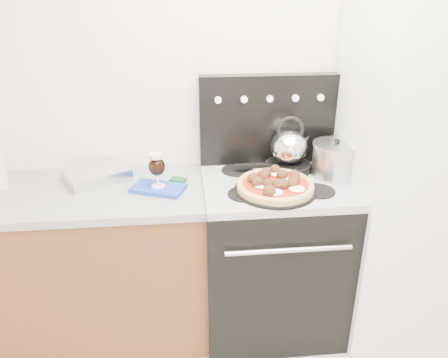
{
  "coord_description": "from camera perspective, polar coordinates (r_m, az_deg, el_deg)",
  "views": [
    {
      "loc": [
        -0.4,
        -0.87,
        1.87
      ],
      "look_at": [
        -0.2,
        1.05,
        1.0
      ],
      "focal_mm": 35.0,
      "sensor_mm": 36.0,
      "label": 1
    }
  ],
  "objects": [
    {
      "name": "backguard",
      "position": [
        2.47,
        5.67,
        7.73
      ],
      "size": [
        0.76,
        0.08,
        0.5
      ],
      "primitive_type": "cube",
      "color": "black",
      "rests_on": "cooktop"
    },
    {
      "name": "skillet",
      "position": [
        2.43,
        8.34,
        1.57
      ],
      "size": [
        0.26,
        0.26,
        0.04
      ],
      "primitive_type": "cylinder",
      "rotation": [
        0.0,
        0.0,
        -0.04
      ],
      "color": "black",
      "rests_on": "cooktop"
    },
    {
      "name": "cooktop",
      "position": [
        2.32,
        6.69,
        -0.65
      ],
      "size": [
        0.76,
        0.65,
        0.04
      ],
      "primitive_type": "cube",
      "color": "#ADADB2",
      "rests_on": "stove_body"
    },
    {
      "name": "tea_kettle",
      "position": [
        2.38,
        8.53,
        4.52
      ],
      "size": [
        0.25,
        0.25,
        0.22
      ],
      "primitive_type": null,
      "rotation": [
        0.0,
        0.0,
        0.26
      ],
      "color": "silver",
      "rests_on": "skillet"
    },
    {
      "name": "room_shell",
      "position": [
        1.38,
        11.68,
        -2.95
      ],
      "size": [
        3.52,
        3.01,
        2.52
      ],
      "color": "#B7B0A7",
      "rests_on": "ground"
    },
    {
      "name": "oven_mitt",
      "position": [
        2.25,
        -8.58,
        -1.23
      ],
      "size": [
        0.3,
        0.24,
        0.02
      ],
      "primitive_type": "cube",
      "rotation": [
        0.0,
        0.0,
        -0.39
      ],
      "color": "#1E41B2",
      "rests_on": "countertop"
    },
    {
      "name": "pizza",
      "position": [
        2.17,
        6.72,
        -0.64
      ],
      "size": [
        0.47,
        0.47,
        0.05
      ],
      "primitive_type": null,
      "rotation": [
        0.0,
        0.0,
        -0.27
      ],
      "color": "tan",
      "rests_on": "pizza_pan"
    },
    {
      "name": "pizza_pan",
      "position": [
        2.19,
        6.68,
        -1.44
      ],
      "size": [
        0.5,
        0.5,
        0.01
      ],
      "primitive_type": "cylinder",
      "rotation": [
        0.0,
        0.0,
        -0.25
      ],
      "color": "black",
      "rests_on": "cooktop"
    },
    {
      "name": "stove_body",
      "position": [
        2.54,
        6.19,
        -10.09
      ],
      "size": [
        0.76,
        0.65,
        0.88
      ],
      "primitive_type": "cube",
      "color": "black",
      "rests_on": "ground"
    },
    {
      "name": "fridge",
      "position": [
        2.52,
        22.66,
        0.87
      ],
      "size": [
        0.64,
        0.68,
        1.9
      ],
      "primitive_type": "cube",
      "color": "silver",
      "rests_on": "ground"
    },
    {
      "name": "countertop",
      "position": [
        2.38,
        -20.47,
        -1.93
      ],
      "size": [
        1.48,
        0.63,
        0.04
      ],
      "primitive_type": "cube",
      "color": "gray",
      "rests_on": "base_cabinet"
    },
    {
      "name": "beer_glass",
      "position": [
        2.21,
        -8.74,
        1.17
      ],
      "size": [
        0.09,
        0.09,
        0.18
      ],
      "primitive_type": null,
      "rotation": [
        0.0,
        0.0,
        -0.04
      ],
      "color": "black",
      "rests_on": "oven_mitt"
    },
    {
      "name": "foil_sheet",
      "position": [
        2.43,
        -16.27,
        0.55
      ],
      "size": [
        0.39,
        0.36,
        0.06
      ],
      "primitive_type": "cube",
      "rotation": [
        0.0,
        0.0,
        0.5
      ],
      "color": "white",
      "rests_on": "countertop"
    },
    {
      "name": "stock_pot",
      "position": [
        2.39,
        14.3,
        2.35
      ],
      "size": [
        0.27,
        0.27,
        0.17
      ],
      "primitive_type": "cylinder",
      "rotation": [
        0.0,
        0.0,
        -0.13
      ],
      "color": "#B7B9C0",
      "rests_on": "cooktop"
    },
    {
      "name": "base_cabinet",
      "position": [
        2.6,
        -19.02,
        -10.87
      ],
      "size": [
        1.45,
        0.6,
        0.86
      ],
      "primitive_type": "cube",
      "color": "brown",
      "rests_on": "ground"
    }
  ]
}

